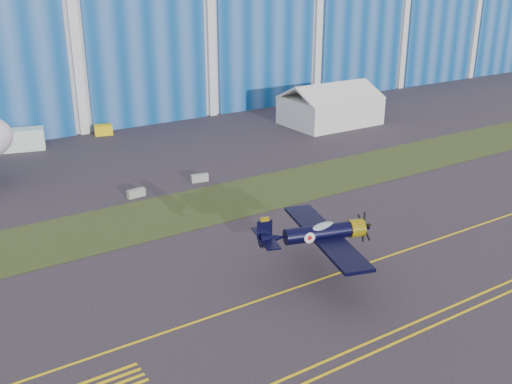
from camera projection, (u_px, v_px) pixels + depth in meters
ground at (269, 260)px, 51.07m from camera, size 260.00×260.00×0.00m
grass_median at (193, 208)px, 62.04m from camera, size 260.00×10.00×0.02m
hangar at (33, 20)px, 102.07m from camera, size 220.00×45.70×30.00m
taxiway_centreline at (305, 285)px, 47.15m from camera, size 200.00×0.20×0.02m
edge_line_near at (392, 344)px, 39.70m from camera, size 80.00×0.20×0.02m
edge_line_far at (381, 337)px, 40.49m from camera, size 80.00×0.20×0.02m
warbird at (318, 233)px, 47.02m from camera, size 13.55×15.03×3.75m
tent at (330, 103)px, 94.25m from camera, size 14.19×10.41×6.58m
shipping_container at (19, 140)px, 81.23m from camera, size 7.12×4.26×2.89m
tug at (103, 130)px, 88.84m from camera, size 2.85×2.12×1.49m
barrier_a at (136, 193)px, 64.91m from camera, size 2.05×0.79×0.90m
barrier_b at (200, 178)px, 69.55m from camera, size 2.07×0.93×0.90m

